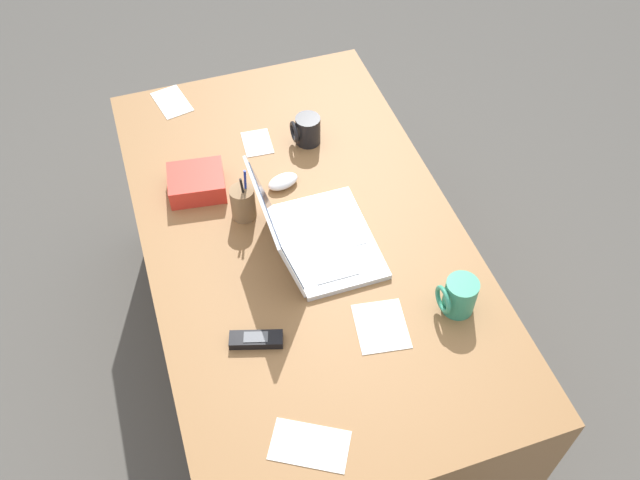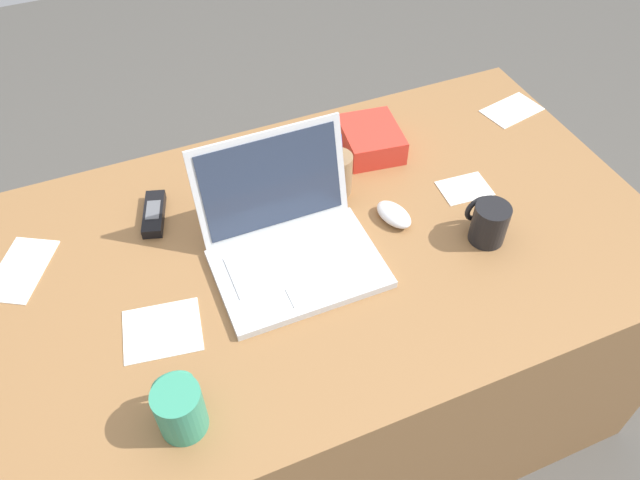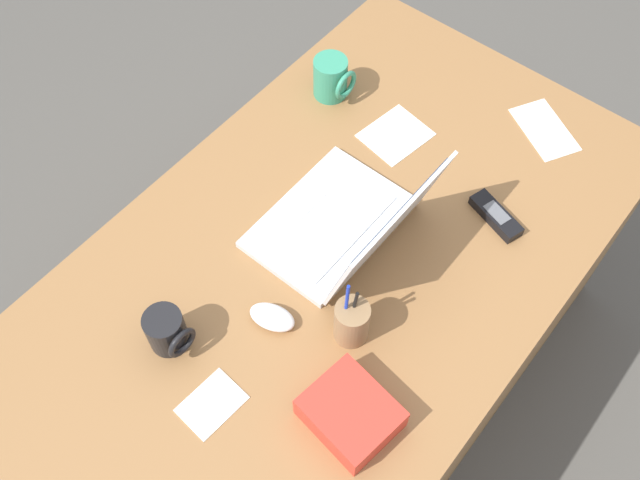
# 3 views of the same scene
# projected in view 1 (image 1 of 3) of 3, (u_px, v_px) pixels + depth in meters

# --- Properties ---
(ground_plane) EXTENTS (6.00, 6.00, 0.00)m
(ground_plane) POSITION_uv_depth(u_px,v_px,m) (306.00, 355.00, 2.50)
(ground_plane) COLOR #4C4944
(desk) EXTENTS (1.55, 0.89, 0.71)m
(desk) POSITION_uv_depth(u_px,v_px,m) (304.00, 300.00, 2.22)
(desk) COLOR olive
(desk) RESTS_ON ground
(laptop) EXTENTS (0.35, 0.31, 0.24)m
(laptop) POSITION_uv_depth(u_px,v_px,m) (312.00, 236.00, 1.87)
(laptop) COLOR silver
(laptop) RESTS_ON desk
(computer_mouse) EXTENTS (0.08, 0.11, 0.03)m
(computer_mouse) POSITION_uv_depth(u_px,v_px,m) (283.00, 181.00, 2.05)
(computer_mouse) COLOR white
(computer_mouse) RESTS_ON desk
(coffee_mug_white) EXTENTS (0.08, 0.10, 0.11)m
(coffee_mug_white) POSITION_uv_depth(u_px,v_px,m) (459.00, 296.00, 1.74)
(coffee_mug_white) COLOR #338C6B
(coffee_mug_white) RESTS_ON desk
(coffee_mug_tall) EXTENTS (0.08, 0.09, 0.10)m
(coffee_mug_tall) POSITION_uv_depth(u_px,v_px,m) (307.00, 130.00, 2.15)
(coffee_mug_tall) COLOR black
(coffee_mug_tall) RESTS_ON desk
(cordless_phone) EXTENTS (0.08, 0.14, 0.03)m
(cordless_phone) POSITION_uv_depth(u_px,v_px,m) (256.00, 340.00, 1.70)
(cordless_phone) COLOR black
(cordless_phone) RESTS_ON desk
(pen_holder) EXTENTS (0.07, 0.07, 0.18)m
(pen_holder) POSITION_uv_depth(u_px,v_px,m) (243.00, 203.00, 1.94)
(pen_holder) COLOR olive
(pen_holder) RESTS_ON desk
(snack_bag) EXTENTS (0.16, 0.18, 0.06)m
(snack_bag) POSITION_uv_depth(u_px,v_px,m) (197.00, 183.00, 2.02)
(snack_bag) COLOR red
(snack_bag) RESTS_ON desk
(paper_note_near_laptop) EXTENTS (0.17, 0.15, 0.00)m
(paper_note_near_laptop) POSITION_uv_depth(u_px,v_px,m) (381.00, 326.00, 1.74)
(paper_note_near_laptop) COLOR white
(paper_note_near_laptop) RESTS_ON desk
(paper_note_left) EXTENTS (0.13, 0.10, 0.00)m
(paper_note_left) POSITION_uv_depth(u_px,v_px,m) (257.00, 143.00, 2.18)
(paper_note_left) COLOR white
(paper_note_left) RESTS_ON desk
(paper_note_right) EXTENTS (0.17, 0.13, 0.00)m
(paper_note_right) POSITION_uv_depth(u_px,v_px,m) (172.00, 102.00, 2.31)
(paper_note_right) COLOR white
(paper_note_right) RESTS_ON desk
(paper_note_front) EXTENTS (0.18, 0.20, 0.00)m
(paper_note_front) POSITION_uv_depth(u_px,v_px,m) (310.00, 445.00, 1.54)
(paper_note_front) COLOR white
(paper_note_front) RESTS_ON desk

